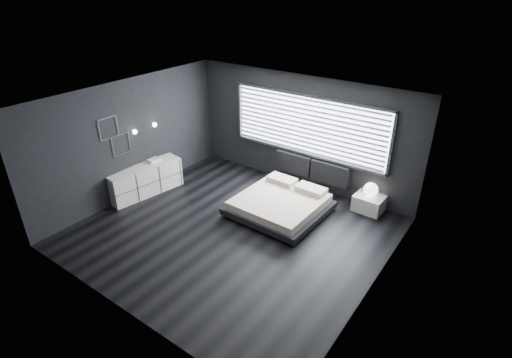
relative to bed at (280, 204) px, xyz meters
The scene contains 12 objects.
room 1.74m from the bed, 108.32° to the right, with size 6.04×6.00×2.80m.
window 2.02m from the bed, 98.00° to the left, with size 4.14×0.09×1.52m.
headboard 1.45m from the bed, 90.04° to the left, with size 1.96×0.16×0.52m.
sconce_near 3.75m from the bed, 160.30° to the right, with size 0.18×0.11×0.11m.
sconce_far 3.61m from the bed, behind, with size 0.18×0.11×0.11m.
wall_art_upper 4.15m from the bed, 152.27° to the right, with size 0.01×0.48×0.48m.
wall_art_lower 3.88m from the bed, 155.69° to the right, with size 0.01×0.48×0.48m.
bed is the anchor object (origin of this frame).
nightstand 2.04m from the bed, 38.52° to the left, with size 0.65×0.54×0.38m, color white.
orb_lamp 2.06m from the bed, 38.60° to the left, with size 0.32×0.32×0.32m, color white.
dresser 3.39m from the bed, 160.05° to the right, with size 0.82×1.90×0.73m.
book_stack 3.34m from the bed, 165.88° to the right, with size 0.30×0.36×0.07m.
Camera 1 is at (4.46, -5.39, 4.89)m, focal length 28.00 mm.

